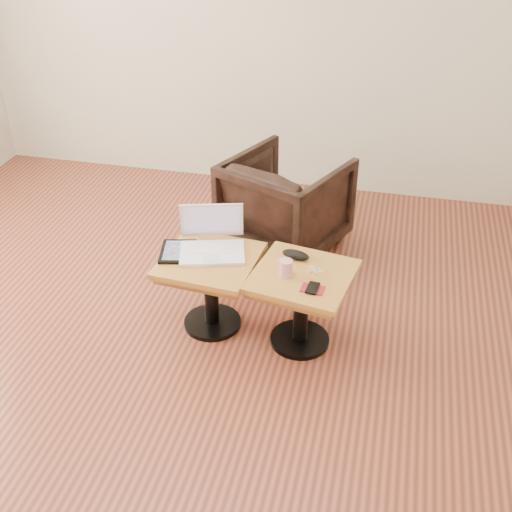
% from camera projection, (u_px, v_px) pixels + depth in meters
% --- Properties ---
extents(room_shell, '(4.52, 4.52, 2.71)m').
position_uv_depth(room_shell, '(144.00, 119.00, 2.75)').
color(room_shell, '#5A291F').
rests_on(room_shell, ground).
extents(side_table_left, '(0.55, 0.55, 0.46)m').
position_uv_depth(side_table_left, '(210.00, 275.00, 3.53)').
color(side_table_left, black).
rests_on(side_table_left, ground).
extents(side_table_right, '(0.58, 0.58, 0.46)m').
position_uv_depth(side_table_right, '(302.00, 291.00, 3.41)').
color(side_table_right, black).
rests_on(side_table_right, ground).
extents(laptop, '(0.42, 0.39, 0.25)m').
position_uv_depth(laptop, '(212.00, 242.00, 3.52)').
color(laptop, white).
rests_on(laptop, side_table_left).
extents(tablet, '(0.23, 0.27, 0.02)m').
position_uv_depth(tablet, '(178.00, 252.00, 3.51)').
color(tablet, black).
rests_on(tablet, side_table_left).
extents(charging_adapter, '(0.04, 0.04, 0.02)m').
position_uv_depth(charging_adapter, '(193.00, 233.00, 3.68)').
color(charging_adapter, white).
rests_on(charging_adapter, side_table_left).
extents(glasses_case, '(0.16, 0.10, 0.05)m').
position_uv_depth(glasses_case, '(296.00, 255.00, 3.45)').
color(glasses_case, black).
rests_on(glasses_case, side_table_right).
extents(striped_cup, '(0.07, 0.07, 0.09)m').
position_uv_depth(striped_cup, '(286.00, 268.00, 3.31)').
color(striped_cup, '#C73F66').
rests_on(striped_cup, side_table_right).
extents(earbuds_tangle, '(0.08, 0.06, 0.01)m').
position_uv_depth(earbuds_tangle, '(316.00, 271.00, 3.36)').
color(earbuds_tangle, white).
rests_on(earbuds_tangle, side_table_right).
extents(phone_on_sleeve, '(0.12, 0.11, 0.01)m').
position_uv_depth(phone_on_sleeve, '(313.00, 289.00, 3.22)').
color(phone_on_sleeve, maroon).
rests_on(phone_on_sleeve, side_table_right).
extents(armchair, '(0.92, 0.93, 0.65)m').
position_uv_depth(armchair, '(285.00, 204.00, 4.28)').
color(armchair, black).
rests_on(armchair, ground).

